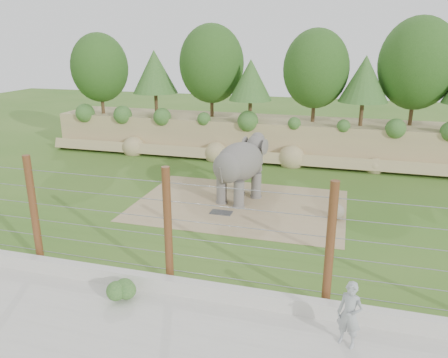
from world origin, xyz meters
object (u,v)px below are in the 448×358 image
(elephant, at_px, (239,171))
(barrier_fence, at_px, (168,227))
(stone_ball, at_px, (336,211))
(zookeeper, at_px, (350,315))

(elephant, bearing_deg, barrier_fence, -73.78)
(barrier_fence, bearing_deg, stone_ball, 54.12)
(stone_ball, relative_size, barrier_fence, 0.03)
(barrier_fence, distance_m, zookeeper, 5.96)
(stone_ball, bearing_deg, elephant, 166.28)
(elephant, relative_size, barrier_fence, 0.19)
(elephant, xyz_separation_m, zookeeper, (5.33, -9.71, -0.61))
(elephant, distance_m, zookeeper, 11.10)
(zookeeper, bearing_deg, elephant, 141.94)
(elephant, distance_m, stone_ball, 5.02)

